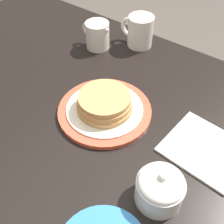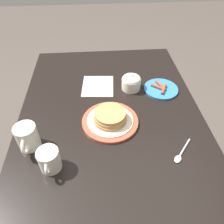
{
  "view_description": "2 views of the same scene",
  "coord_description": "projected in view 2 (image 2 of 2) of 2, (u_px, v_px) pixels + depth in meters",
  "views": [
    {
      "loc": [
        -0.37,
        0.38,
        1.27
      ],
      "look_at": [
        -0.08,
        0.0,
        0.78
      ],
      "focal_mm": 45.0,
      "sensor_mm": 36.0,
      "label": 1
    },
    {
      "loc": [
        0.59,
        -0.05,
        1.42
      ],
      "look_at": [
        -0.08,
        0.0,
        0.78
      ],
      "focal_mm": 35.0,
      "sensor_mm": 36.0,
      "label": 2
    }
  ],
  "objects": [
    {
      "name": "ground_plane",
      "position": [
        112.0,
        208.0,
        1.41
      ],
      "size": [
        8.0,
        8.0,
        0.0
      ],
      "primitive_type": "plane",
      "color": "#51473F"
    },
    {
      "name": "spoon",
      "position": [
        181.0,
        154.0,
        0.81
      ],
      "size": [
        0.11,
        0.1,
        0.01
      ],
      "color": "silver",
      "rests_on": "dining_table"
    },
    {
      "name": "pancake_plate",
      "position": [
        110.0,
        119.0,
        0.92
      ],
      "size": [
        0.24,
        0.24,
        0.06
      ],
      "color": "#DB5138",
      "rests_on": "dining_table"
    },
    {
      "name": "coffee_mug",
      "position": [
        27.0,
        137.0,
        0.81
      ],
      "size": [
        0.12,
        0.08,
        0.1
      ],
      "color": "silver",
      "rests_on": "dining_table"
    },
    {
      "name": "dining_table",
      "position": [
        113.0,
        150.0,
        0.98
      ],
      "size": [
        1.36,
        0.81,
        0.75
      ],
      "color": "black",
      "rests_on": "ground_plane"
    },
    {
      "name": "side_plate_bacon",
      "position": [
        161.0,
        89.0,
        1.09
      ],
      "size": [
        0.17,
        0.17,
        0.02
      ],
      "color": "#337AC6",
      "rests_on": "dining_table"
    },
    {
      "name": "napkin",
      "position": [
        98.0,
        86.0,
        1.11
      ],
      "size": [
        0.18,
        0.17,
        0.01
      ],
      "color": "silver",
      "rests_on": "dining_table"
    },
    {
      "name": "sugar_bowl",
      "position": [
        131.0,
        82.0,
        1.08
      ],
      "size": [
        0.09,
        0.09,
        0.09
      ],
      "color": "silver",
      "rests_on": "dining_table"
    },
    {
      "name": "creamer_pitcher",
      "position": [
        49.0,
        159.0,
        0.74
      ],
      "size": [
        0.11,
        0.08,
        0.09
      ],
      "color": "silver",
      "rests_on": "dining_table"
    }
  ]
}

